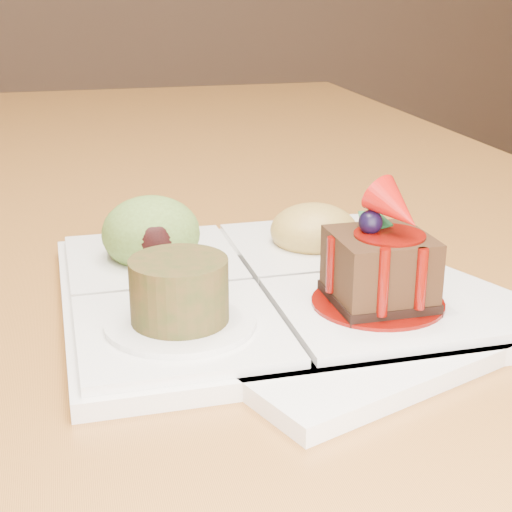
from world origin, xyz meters
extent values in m
cube|color=#A5692A|center=(0.00, 0.00, 0.73)|extent=(1.00, 1.80, 0.04)
cylinder|color=#A5692A|center=(0.44, 0.84, 0.35)|extent=(0.06, 0.06, 0.71)
cylinder|color=black|center=(0.52, 0.09, 0.23)|extent=(0.04, 0.04, 0.45)
cylinder|color=black|center=(0.49, 0.46, 0.23)|extent=(0.04, 0.04, 0.45)
cube|color=white|center=(0.05, -0.25, 0.76)|extent=(0.28, 0.28, 0.01)
cube|color=white|center=(0.12, -0.32, 0.77)|extent=(0.13, 0.13, 0.01)
cube|color=white|center=(-0.02, -0.32, 0.77)|extent=(0.13, 0.13, 0.01)
cube|color=white|center=(-0.02, -0.19, 0.77)|extent=(0.13, 0.13, 0.01)
cube|color=white|center=(0.12, -0.18, 0.77)|extent=(0.13, 0.13, 0.01)
cylinder|color=#5F0803|center=(0.12, -0.32, 0.77)|extent=(0.09, 0.09, 0.00)
cube|color=black|center=(0.12, -0.32, 0.77)|extent=(0.06, 0.06, 0.01)
cube|color=#321D0D|center=(0.12, -0.32, 0.80)|extent=(0.06, 0.06, 0.04)
cylinder|color=#5F0803|center=(0.12, -0.32, 0.82)|extent=(0.05, 0.05, 0.00)
sphere|color=black|center=(0.11, -0.31, 0.82)|extent=(0.02, 0.02, 0.02)
cone|color=#A6100A|center=(0.13, -0.32, 0.84)|extent=(0.04, 0.05, 0.04)
cube|color=#124820|center=(0.12, -0.30, 0.82)|extent=(0.02, 0.02, 0.01)
cube|color=#124820|center=(0.11, -0.30, 0.82)|extent=(0.01, 0.02, 0.01)
cylinder|color=#5F0803|center=(0.11, -0.35, 0.80)|extent=(0.01, 0.01, 0.04)
cylinder|color=#5F0803|center=(0.13, -0.35, 0.80)|extent=(0.01, 0.01, 0.04)
cylinder|color=#5F0803|center=(0.09, -0.31, 0.80)|extent=(0.01, 0.01, 0.04)
cylinder|color=white|center=(-0.02, -0.32, 0.77)|extent=(0.10, 0.10, 0.00)
cylinder|color=#523217|center=(-0.02, -0.32, 0.79)|extent=(0.06, 0.06, 0.04)
cylinder|color=#4E2210|center=(-0.02, -0.32, 0.81)|extent=(0.05, 0.05, 0.00)
ellipsoid|color=olive|center=(-0.02, -0.19, 0.79)|extent=(0.08, 0.08, 0.06)
ellipsoid|color=black|center=(-0.02, -0.21, 0.79)|extent=(0.04, 0.03, 0.03)
ellipsoid|color=#AF913F|center=(0.12, -0.18, 0.78)|extent=(0.07, 0.07, 0.04)
cube|color=#E84D11|center=(0.13, -0.18, 0.78)|extent=(0.02, 0.02, 0.02)
cube|color=#506F18|center=(0.12, -0.17, 0.78)|extent=(0.02, 0.02, 0.02)
cube|color=#E84D11|center=(0.11, -0.17, 0.78)|extent=(0.02, 0.02, 0.02)
cube|color=#506F18|center=(0.10, -0.19, 0.78)|extent=(0.02, 0.02, 0.01)
cube|color=#E84D11|center=(0.11, -0.20, 0.78)|extent=(0.02, 0.02, 0.02)
cube|color=#506F18|center=(0.13, -0.19, 0.78)|extent=(0.02, 0.02, 0.02)
cube|color=white|center=(0.10, -0.29, 0.76)|extent=(0.30, 0.30, 0.01)
camera|label=1|loc=(-0.08, -0.77, 0.98)|focal=55.00mm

